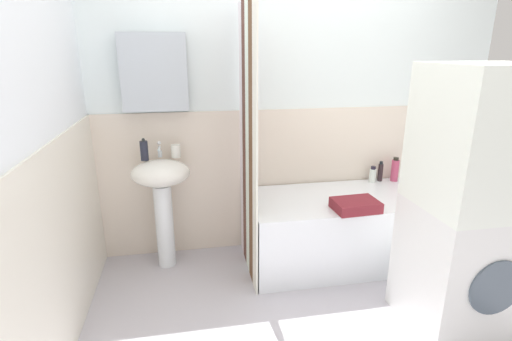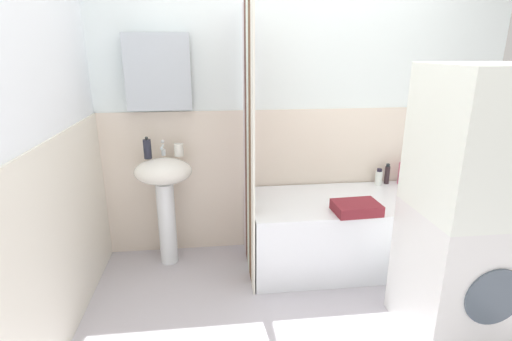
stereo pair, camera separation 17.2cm
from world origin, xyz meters
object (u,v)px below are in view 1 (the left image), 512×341
object	(u,v)px
lotion_bottle	(373,175)
conditioner_bottle	(380,172)
sink	(162,190)
washer_dryer_stack	(471,206)
shampoo_bottle	(395,170)
toothbrush_cup	(176,151)
soap_dispenser	(144,151)
towel_folded	(356,205)
bathtub	(338,229)

from	to	relation	value
lotion_bottle	conditioner_bottle	bearing A→B (deg)	15.32
sink	washer_dryer_stack	distance (m)	2.09
shampoo_bottle	lotion_bottle	size ratio (longest dim) A/B	1.48
sink	toothbrush_cup	world-z (taller)	toothbrush_cup
soap_dispenser	towel_folded	size ratio (longest dim) A/B	0.53
bathtub	shampoo_bottle	xyz separation A→B (m)	(0.62, 0.29, 0.38)
soap_dispenser	conditioner_bottle	size ratio (longest dim) A/B	0.96
toothbrush_cup	bathtub	world-z (taller)	toothbrush_cup
bathtub	washer_dryer_stack	world-z (taller)	washer_dryer_stack
bathtub	conditioner_bottle	bearing A→B (deg)	31.97
sink	lotion_bottle	distance (m)	1.79
sink	conditioner_bottle	distance (m)	1.88
towel_folded	sink	bearing A→B (deg)	162.38
shampoo_bottle	bathtub	bearing A→B (deg)	-155.05
shampoo_bottle	lotion_bottle	bearing A→B (deg)	-179.37
bathtub	shampoo_bottle	distance (m)	0.78
shampoo_bottle	towel_folded	distance (m)	0.83
toothbrush_cup	lotion_bottle	xyz separation A→B (m)	(1.67, 0.04, -0.30)
soap_dispenser	shampoo_bottle	world-z (taller)	soap_dispenser
soap_dispenser	lotion_bottle	xyz separation A→B (m)	(1.90, 0.09, -0.33)
bathtub	towel_folded	bearing A→B (deg)	-88.25
bathtub	conditioner_bottle	size ratio (longest dim) A/B	8.12
soap_dispenser	toothbrush_cup	xyz separation A→B (m)	(0.23, 0.05, -0.03)
sink	shampoo_bottle	world-z (taller)	sink
toothbrush_cup	shampoo_bottle	xyz separation A→B (m)	(1.88, 0.04, -0.27)
sink	towel_folded	bearing A→B (deg)	-17.62
sink	washer_dryer_stack	bearing A→B (deg)	-30.02
soap_dispenser	lotion_bottle	world-z (taller)	soap_dispenser
toothbrush_cup	shampoo_bottle	world-z (taller)	toothbrush_cup
soap_dispenser	washer_dryer_stack	distance (m)	2.20
bathtub	conditioner_bottle	distance (m)	0.69
sink	conditioner_bottle	size ratio (longest dim) A/B	4.93
lotion_bottle	washer_dryer_stack	distance (m)	1.17
shampoo_bottle	washer_dryer_stack	world-z (taller)	washer_dryer_stack
towel_folded	washer_dryer_stack	xyz separation A→B (m)	(0.42, -0.60, 0.21)
shampoo_bottle	lotion_bottle	xyz separation A→B (m)	(-0.21, -0.00, -0.03)
bathtub	washer_dryer_stack	distance (m)	1.10
shampoo_bottle	lotion_bottle	world-z (taller)	shampoo_bottle
washer_dryer_stack	toothbrush_cup	bearing A→B (deg)	146.45
lotion_bottle	sink	bearing A→B (deg)	-176.42
toothbrush_cup	conditioner_bottle	world-z (taller)	toothbrush_cup
shampoo_bottle	conditioner_bottle	size ratio (longest dim) A/B	1.20
bathtub	towel_folded	world-z (taller)	towel_folded
washer_dryer_stack	soap_dispenser	bearing A→B (deg)	150.83
bathtub	washer_dryer_stack	bearing A→B (deg)	-63.64
toothbrush_cup	washer_dryer_stack	xyz separation A→B (m)	(1.69, -1.12, -0.12)
shampoo_bottle	towel_folded	xyz separation A→B (m)	(-0.61, -0.55, -0.06)
toothbrush_cup	washer_dryer_stack	bearing A→B (deg)	-33.55
soap_dispenser	bathtub	world-z (taller)	soap_dispenser
bathtub	lotion_bottle	xyz separation A→B (m)	(0.41, 0.29, 0.34)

